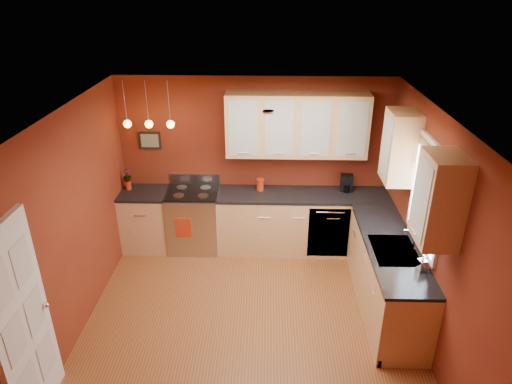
{
  "coord_description": "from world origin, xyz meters",
  "views": [
    {
      "loc": [
        0.21,
        -4.29,
        3.86
      ],
      "look_at": [
        0.05,
        1.0,
        1.34
      ],
      "focal_mm": 32.0,
      "sensor_mm": 36.0,
      "label": 1
    }
  ],
  "objects_px": {
    "sink": "(394,252)",
    "red_canister": "(260,184)",
    "soap_pump": "(422,263)",
    "gas_range": "(194,219)",
    "coffee_maker": "(346,183)"
  },
  "relations": [
    {
      "from": "gas_range",
      "to": "coffee_maker",
      "type": "xyz_separation_m",
      "value": [
        2.29,
        0.13,
        0.58
      ]
    },
    {
      "from": "sink",
      "to": "red_canister",
      "type": "xyz_separation_m",
      "value": [
        -1.61,
        1.61,
        0.12
      ]
    },
    {
      "from": "gas_range",
      "to": "red_canister",
      "type": "bearing_deg",
      "value": 6.17
    },
    {
      "from": "gas_range",
      "to": "red_canister",
      "type": "xyz_separation_m",
      "value": [
        1.01,
        0.11,
        0.55
      ]
    },
    {
      "from": "sink",
      "to": "red_canister",
      "type": "bearing_deg",
      "value": 135.06
    },
    {
      "from": "red_canister",
      "to": "gas_range",
      "type": "bearing_deg",
      "value": -173.83
    },
    {
      "from": "sink",
      "to": "red_canister",
      "type": "distance_m",
      "value": 2.28
    },
    {
      "from": "sink",
      "to": "soap_pump",
      "type": "distance_m",
      "value": 0.46
    },
    {
      "from": "gas_range",
      "to": "sink",
      "type": "relative_size",
      "value": 1.59
    },
    {
      "from": "sink",
      "to": "coffee_maker",
      "type": "height_order",
      "value": "sink"
    },
    {
      "from": "gas_range",
      "to": "coffee_maker",
      "type": "bearing_deg",
      "value": 3.13
    },
    {
      "from": "red_canister",
      "to": "coffee_maker",
      "type": "relative_size",
      "value": 0.71
    },
    {
      "from": "sink",
      "to": "coffee_maker",
      "type": "xyz_separation_m",
      "value": [
        -0.33,
        1.63,
        0.14
      ]
    },
    {
      "from": "coffee_maker",
      "to": "soap_pump",
      "type": "bearing_deg",
      "value": -70.53
    },
    {
      "from": "sink",
      "to": "soap_pump",
      "type": "xyz_separation_m",
      "value": [
        0.19,
        -0.4,
        0.12
      ]
    }
  ]
}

